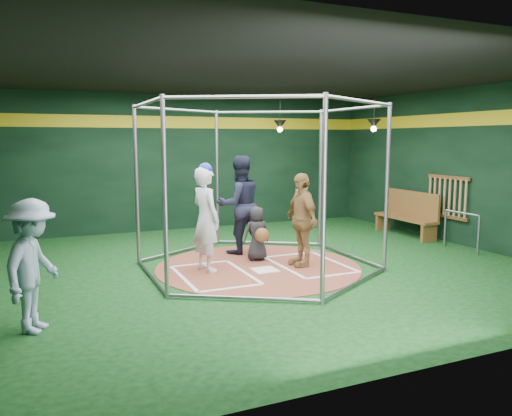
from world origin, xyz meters
name	(u,v)px	position (x,y,z in m)	size (l,w,h in m)	color
room_shell	(258,173)	(0.00, 0.01, 1.75)	(10.10, 9.10, 3.53)	black
clay_disc	(258,267)	(0.00, 0.00, 0.01)	(3.80, 3.80, 0.01)	brown
home_plate	(265,270)	(0.00, -0.30, 0.02)	(0.43, 0.43, 0.01)	white
batter_box_left	(214,275)	(-0.95, -0.25, 0.02)	(1.17, 1.77, 0.01)	white
batter_box_right	(309,264)	(0.95, -0.25, 0.02)	(1.17, 1.77, 0.01)	white
batting_cage	(258,187)	(0.00, 0.00, 1.50)	(4.05, 4.67, 3.00)	gray
bat_rack	(447,197)	(4.93, 0.40, 1.05)	(0.07, 1.25, 0.98)	brown
pendant_lamp_near	(280,125)	(2.20, 3.60, 2.74)	(0.34, 0.34, 0.90)	black
pendant_lamp_far	(374,124)	(4.00, 2.00, 2.74)	(0.34, 0.34, 0.90)	black
batter_figure	(206,218)	(-0.97, 0.12, 0.97)	(0.60, 0.77, 1.94)	silver
visitor_leopard	(301,220)	(0.78, -0.23, 0.88)	(1.02, 0.42, 1.74)	tan
catcher_figure	(257,234)	(0.18, 0.45, 0.54)	(0.54, 0.58, 1.06)	black
umpire	(239,205)	(0.10, 1.21, 1.02)	(0.98, 0.77, 2.02)	black
bystander_blue	(33,266)	(-3.79, -1.77, 0.83)	(1.07, 0.61, 1.65)	#90A7BF
dugout_bench	(408,213)	(4.64, 1.37, 0.56)	(0.44, 1.90, 1.11)	brown
steel_railing	(462,225)	(4.55, -0.43, 0.56)	(0.05, 0.97, 0.84)	gray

